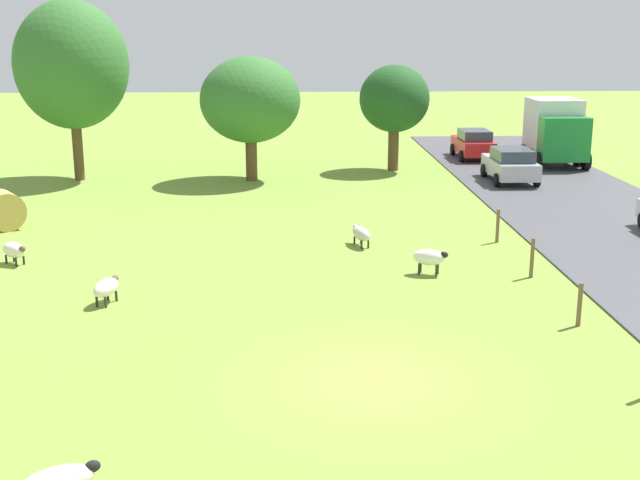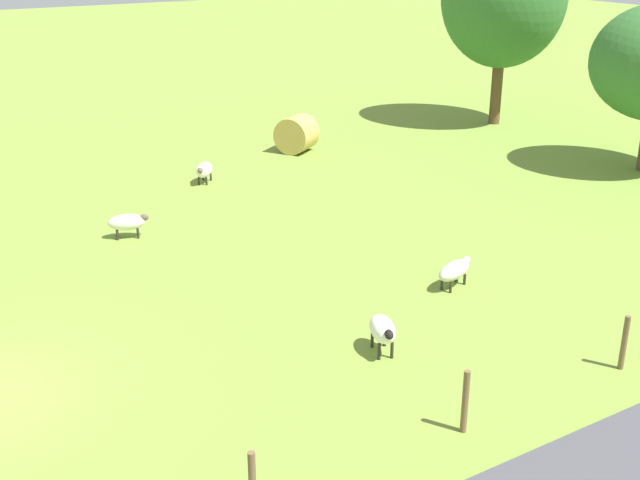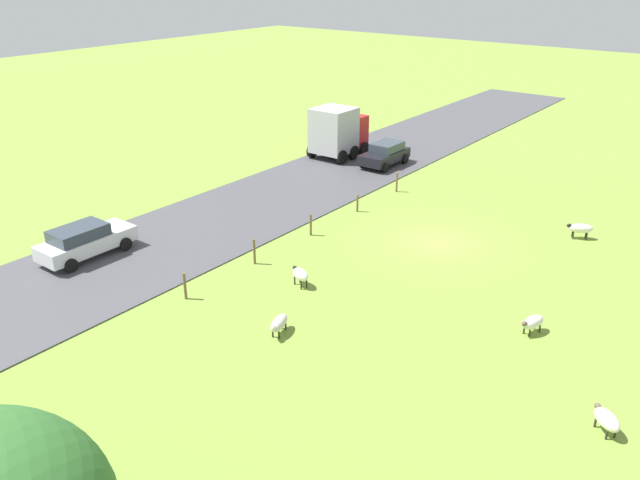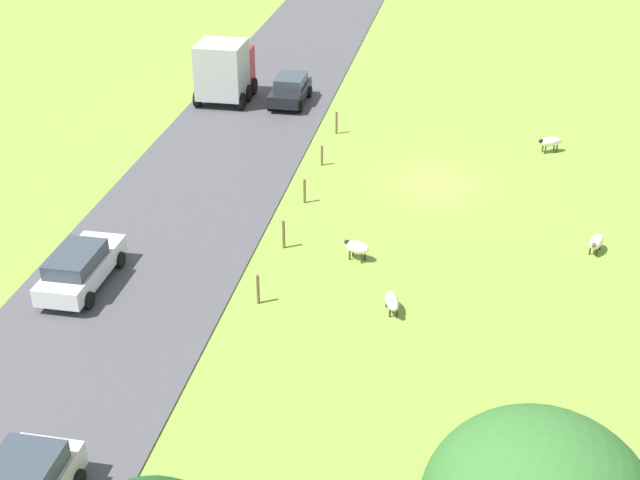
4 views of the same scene
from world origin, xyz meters
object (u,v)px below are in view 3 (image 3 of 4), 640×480
Objects in this scene: sheep_4 at (607,419)px; sheep_1 at (279,323)px; truck_1 at (338,131)px; sheep_0 at (300,274)px; sheep_3 at (580,228)px; car_0 at (385,154)px; sheep_2 at (533,322)px; car_2 at (85,240)px.

sheep_1 is at bearing 8.97° from sheep_4.
sheep_4 is 29.93m from truck_1.
truck_1 is at bearing -58.60° from sheep_0.
truck_1 reaches higher than sheep_3.
sheep_3 is 15.22m from sheep_4.
truck_1 is at bearing -13.00° from sheep_3.
car_0 is (-3.79, -0.30, -1.03)m from truck_1.
sheep_1 is at bearing 120.71° from truck_1.
sheep_4 is at bearing -171.03° from sheep_1.
sheep_2 is 0.31× the size of car_0.
sheep_4 is at bearing 109.89° from sheep_3.
car_2 is (17.90, 16.57, 0.33)m from sheep_3.
sheep_3 is at bearing -137.21° from car_2.
car_2 reaches higher than sheep_2.
sheep_3 is at bearing -82.27° from sheep_2.
sheep_1 is at bearing -177.75° from car_2.
sheep_4 is at bearing 136.25° from car_0.
sheep_3 is 18.81m from truck_1.
car_2 is (11.70, 0.46, 0.43)m from sheep_1.
sheep_0 is 1.03× the size of sheep_4.
truck_1 is (10.28, -16.84, 1.34)m from sheep_0.
sheep_0 reaches higher than sheep_2.
sheep_0 is at bearing 14.24° from sheep_2.
sheep_3 is at bearing -70.11° from sheep_4.
sheep_2 is (-9.39, -2.38, -0.08)m from sheep_0.
car_2 is at bearing 80.81° from car_0.
sheep_0 is at bearing -158.24° from car_2.
sheep_3 reaches higher than sheep_2.
car_0 is at bearing -17.31° from sheep_3.
truck_1 reaches higher than sheep_2.
car_0 reaches higher than sheep_1.
truck_1 is 3.94m from car_0.
sheep_3 is 0.33× the size of car_0.
sheep_0 is 18.33m from car_0.
sheep_2 is at bearing 143.68° from truck_1.
sheep_3 reaches higher than sheep_1.
car_2 is (3.41, 21.09, 0.02)m from car_0.
sheep_0 is 0.94× the size of sheep_2.
car_2 is (19.29, 6.34, 0.41)m from sheep_2.
sheep_4 is 23.19m from car_2.
sheep_3 reaches higher than sheep_4.
truck_1 reaches higher than sheep_4.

